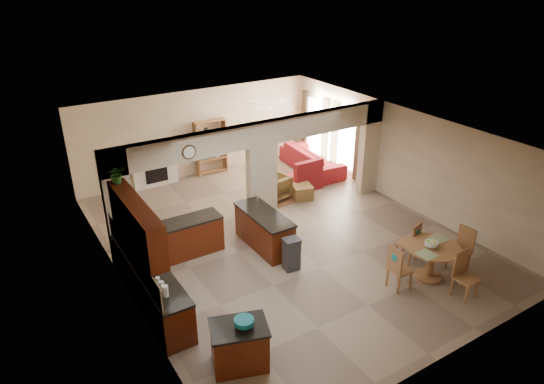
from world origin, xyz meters
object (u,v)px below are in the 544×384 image
armchair (274,187)px  dining_table (431,257)px  sofa (312,159)px  kitchen_island (239,346)px

armchair → dining_table: bearing=87.2°
dining_table → armchair: size_ratio=1.51×
sofa → armchair: 2.53m
sofa → dining_table: bearing=171.1°
armchair → sofa: bearing=-162.9°
dining_table → kitchen_island: bearing=-179.3°
kitchen_island → armchair: kitchen_island is taller
dining_table → armchair: 5.29m
armchair → kitchen_island: bearing=41.7°
kitchen_island → dining_table: bearing=19.5°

